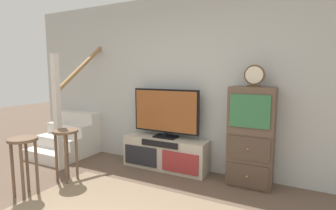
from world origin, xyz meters
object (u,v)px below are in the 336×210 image
television (166,112)px  bar_stool_near (24,153)px  media_console (165,153)px  desk_clock (254,76)px  bar_stool_far (66,143)px  side_cabinet (251,137)px

television → bar_stool_near: bearing=-124.9°
media_console → desk_clock: 1.79m
media_console → bar_stool_far: 1.47m
bar_stool_far → bar_stool_near: bearing=-101.3°
desk_clock → bar_stool_far: (-2.32, -1.03, -0.93)m
desk_clock → bar_stool_far: 2.70m
side_cabinet → bar_stool_near: side_cabinet is taller
side_cabinet → media_console: bearing=-179.6°
side_cabinet → desk_clock: size_ratio=4.73×
desk_clock → media_console: bearing=179.8°
bar_stool_far → side_cabinet: bearing=24.4°
side_cabinet → bar_stool_near: 2.89m
media_console → television: television is taller
media_console → bar_stool_near: bar_stool_near is taller
media_console → desk_clock: (1.31, -0.00, 1.22)m
television → bar_stool_near: 1.99m
media_console → side_cabinet: 1.36m
media_console → television: size_ratio=1.24×
television → side_cabinet: (1.29, -0.01, -0.24)m
side_cabinet → bar_stool_near: bearing=-146.6°
television → bar_stool_far: television is taller
media_console → bar_stool_near: bearing=-125.3°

